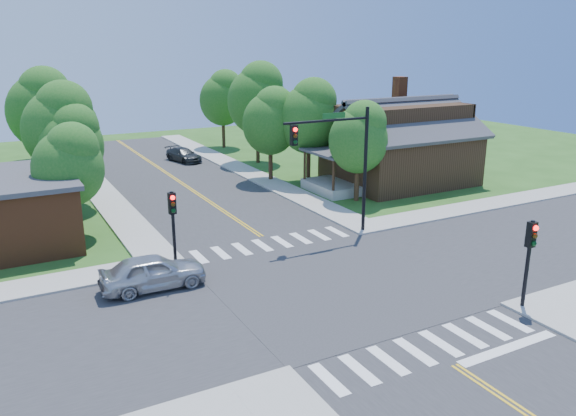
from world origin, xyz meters
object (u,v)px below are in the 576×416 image
house_ne (399,140)px  signal_mast_ne (341,152)px  signal_pole_se (530,248)px  car_dgrey (184,155)px  car_silver (153,273)px  signal_pole_nw (173,215)px

house_ne → signal_mast_ne: bearing=-142.3°
signal_pole_se → car_dgrey: 35.77m
car_silver → signal_pole_nw: bearing=-37.1°
signal_pole_nw → car_silver: size_ratio=0.82×
signal_mast_ne → signal_pole_se: 11.55m
house_ne → car_silver: size_ratio=2.80×
car_dgrey → house_ne: bearing=-66.5°
house_ne → signal_pole_se: bearing=-115.6°
signal_pole_se → house_ne: bearing=64.4°
house_ne → car_silver: 24.94m
signal_pole_se → car_silver: signal_pole_se is taller
signal_pole_se → house_ne: 22.03m
signal_mast_ne → signal_pole_se: signal_mast_ne is taller
signal_pole_se → car_silver: 15.87m
signal_pole_se → car_dgrey: signal_pole_se is taller
signal_mast_ne → car_dgrey: signal_mast_ne is taller
signal_mast_ne → car_dgrey: 24.78m
signal_pole_nw → car_silver: 3.25m
signal_pole_nw → car_silver: bearing=-128.5°
signal_pole_se → signal_pole_nw: bearing=135.0°
car_dgrey → signal_pole_se: bearing=-100.0°
signal_mast_ne → car_dgrey: bearing=92.5°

